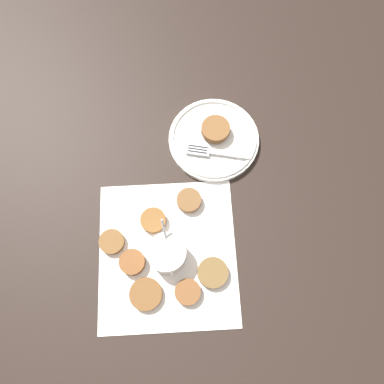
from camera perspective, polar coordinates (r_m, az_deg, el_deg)
ground_plane at (r=0.87m, az=-3.53°, el=-10.23°), size 4.00×4.00×0.00m
napkin at (r=0.87m, az=-3.64°, el=-9.34°), size 0.40×0.37×0.00m
sauce_bowl at (r=0.84m, az=-3.57°, el=-9.32°), size 0.11×0.09×0.09m
fritter_0 at (r=0.85m, az=3.19°, el=-12.18°), size 0.07×0.07×0.01m
fritter_1 at (r=0.86m, az=-7.05°, el=-15.19°), size 0.07×0.07×0.01m
fritter_2 at (r=0.88m, az=-5.93°, el=-4.33°), size 0.06×0.06×0.02m
fritter_3 at (r=0.88m, az=-0.47°, el=-1.29°), size 0.06×0.06×0.02m
fritter_4 at (r=0.88m, az=-12.12°, el=-7.43°), size 0.06×0.06×0.02m
fritter_5 at (r=0.86m, az=-9.08°, el=-10.52°), size 0.06×0.06×0.02m
fritter_6 at (r=0.85m, az=-0.67°, el=-14.99°), size 0.06×0.06×0.02m
serving_plate at (r=0.95m, az=3.33°, el=8.06°), size 0.23×0.23×0.02m
fritter_on_plate at (r=0.94m, az=3.60°, el=9.52°), size 0.07×0.07×0.02m
fork at (r=0.92m, az=2.78°, el=6.21°), size 0.08×0.15×0.00m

